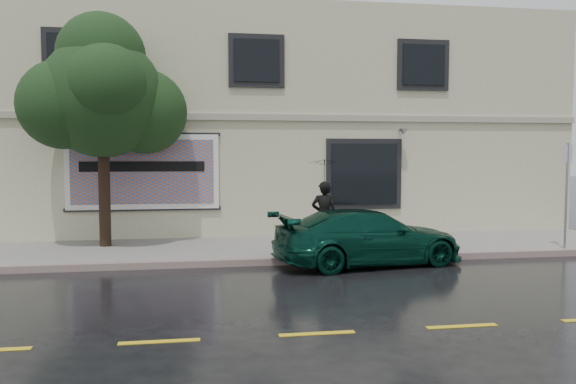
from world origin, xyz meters
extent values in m
plane|color=black|center=(0.00, 0.00, 0.00)|extent=(90.00, 90.00, 0.00)
cube|color=gray|center=(0.00, 3.25, 0.07)|extent=(20.00, 3.50, 0.15)
cube|color=slate|center=(0.00, 1.50, 0.07)|extent=(20.00, 0.18, 0.16)
cube|color=gold|center=(0.00, -3.50, 0.01)|extent=(19.00, 0.12, 0.01)
cube|color=beige|center=(0.00, 9.00, 3.50)|extent=(20.00, 8.00, 7.00)
cube|color=#9E9984|center=(0.00, 4.96, 3.60)|extent=(20.00, 0.12, 0.18)
cube|color=black|center=(3.20, 4.96, 1.95)|extent=(2.30, 0.10, 2.10)
cube|color=black|center=(3.20, 4.90, 1.95)|extent=(2.00, 0.05, 1.80)
cube|color=black|center=(-5.00, 4.90, 5.20)|extent=(1.30, 0.05, 1.20)
cube|color=black|center=(0.00, 4.90, 5.20)|extent=(1.30, 0.05, 1.20)
cube|color=black|center=(5.00, 4.90, 5.20)|extent=(1.30, 0.05, 1.20)
cube|color=white|center=(-3.20, 4.93, 2.05)|extent=(4.20, 0.06, 2.10)
cube|color=#D1662E|center=(-3.20, 4.89, 2.05)|extent=(3.90, 0.04, 1.80)
cube|color=black|center=(-3.20, 4.96, 1.00)|extent=(4.30, 0.10, 0.10)
cube|color=black|center=(-3.20, 4.96, 3.10)|extent=(4.30, 0.10, 0.10)
cube|color=black|center=(-3.20, 4.86, 2.20)|extent=(3.40, 0.02, 0.28)
imported|color=#083427|center=(2.19, 1.20, 0.64)|extent=(4.67, 2.62, 1.29)
imported|color=black|center=(1.40, 2.33, 1.02)|extent=(0.71, 0.56, 1.73)
imported|color=black|center=(1.40, 2.33, 2.20)|extent=(0.99, 0.99, 0.63)
cylinder|color=black|center=(-4.09, 3.91, 1.51)|extent=(0.30, 0.30, 2.73)
sphere|color=black|center=(-4.09, 3.91, 4.01)|extent=(3.11, 3.11, 3.11)
cylinder|color=gray|center=(7.53, 1.70, 1.49)|extent=(0.06, 0.06, 2.67)
cube|color=silver|center=(7.53, 1.70, 2.57)|extent=(0.32, 0.12, 0.43)
camera|label=1|loc=(-1.63, -11.18, 2.58)|focal=35.00mm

